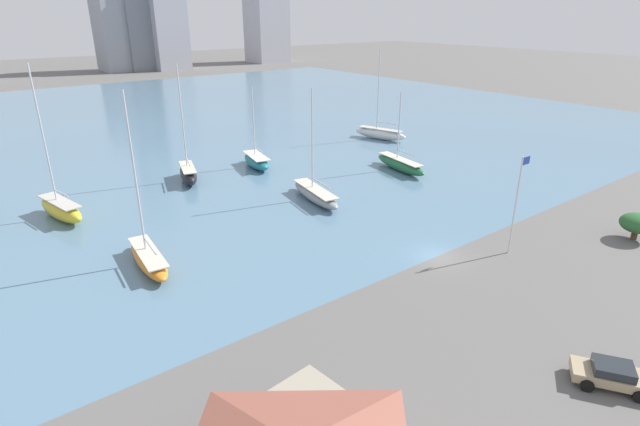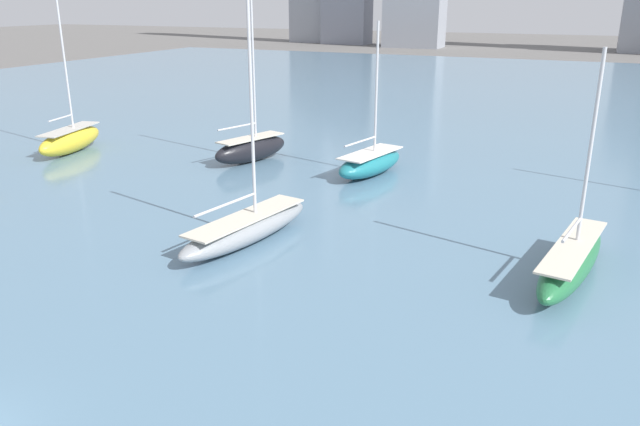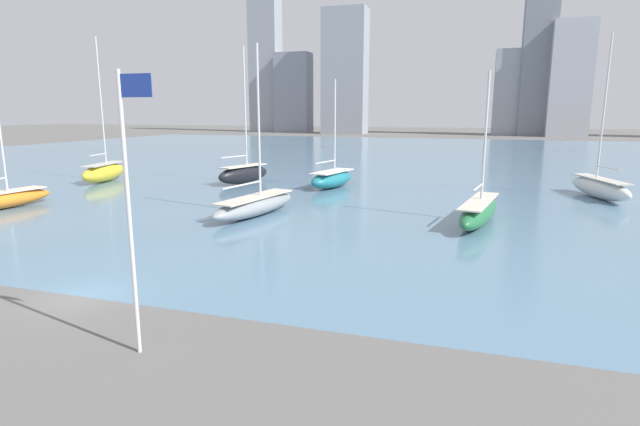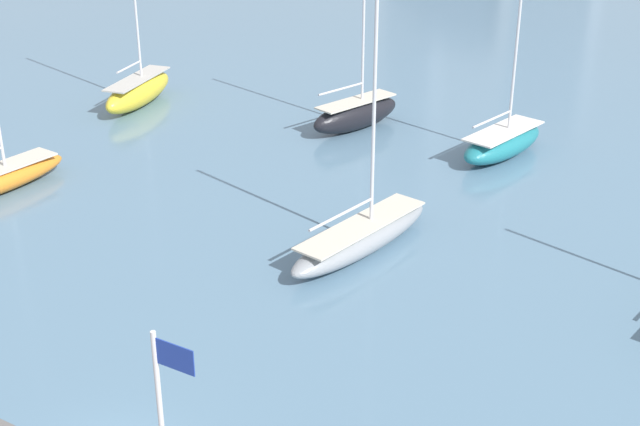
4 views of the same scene
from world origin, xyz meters
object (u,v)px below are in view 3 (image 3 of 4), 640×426
(sailboat_gray, at_px, (255,205))
(sailboat_black, at_px, (244,173))
(flag_pole, at_px, (130,204))
(sailboat_white, at_px, (600,187))
(sailboat_yellow, at_px, (104,171))
(sailboat_orange, at_px, (1,199))
(sailboat_teal, at_px, (332,179))
(sailboat_green, at_px, (479,211))

(sailboat_gray, relative_size, sailboat_black, 0.87)
(flag_pole, distance_m, sailboat_gray, 23.21)
(sailboat_white, bearing_deg, sailboat_yellow, 168.77)
(sailboat_black, xyz_separation_m, sailboat_orange, (-12.60, -20.04, -0.29))
(sailboat_gray, height_order, sailboat_yellow, sailboat_yellow)
(sailboat_teal, xyz_separation_m, sailboat_green, (15.24, -13.72, -0.03))
(sailboat_black, height_order, sailboat_yellow, sailboat_yellow)
(sailboat_yellow, bearing_deg, sailboat_black, 0.66)
(sailboat_black, bearing_deg, flag_pole, -51.27)
(sailboat_white, relative_size, sailboat_yellow, 0.92)
(sailboat_gray, relative_size, sailboat_white, 0.87)
(sailboat_orange, bearing_deg, sailboat_yellow, 107.96)
(flag_pole, xyz_separation_m, sailboat_white, (21.43, 39.48, -4.07))
(flag_pole, height_order, sailboat_black, sailboat_black)
(sailboat_gray, relative_size, sailboat_yellow, 0.80)
(sailboat_green, height_order, sailboat_white, sailboat_white)
(sailboat_green, bearing_deg, flag_pole, -104.72)
(sailboat_teal, height_order, sailboat_white, sailboat_white)
(sailboat_gray, bearing_deg, sailboat_black, 129.07)
(sailboat_green, bearing_deg, sailboat_gray, -163.14)
(sailboat_orange, bearing_deg, flag_pole, -27.41)
(flag_pole, bearing_deg, sailboat_yellow, 132.33)
(sailboat_teal, xyz_separation_m, sailboat_gray, (-1.52, -16.04, -0.11))
(sailboat_black, relative_size, sailboat_orange, 0.98)
(flag_pole, xyz_separation_m, sailboat_green, (10.67, 24.30, -4.18))
(sailboat_teal, bearing_deg, sailboat_white, 15.18)
(flag_pole, bearing_deg, sailboat_teal, 96.85)
(sailboat_teal, xyz_separation_m, sailboat_black, (-10.47, -0.08, 0.18))
(sailboat_orange, bearing_deg, sailboat_green, 15.00)
(sailboat_teal, height_order, sailboat_black, sailboat_black)
(flag_pole, bearing_deg, sailboat_gray, 105.48)
(sailboat_black, bearing_deg, sailboat_orange, -105.06)
(sailboat_green, relative_size, sailboat_white, 0.72)
(sailboat_gray, xyz_separation_m, sailboat_orange, (-21.56, -4.08, -0.00))
(flag_pole, distance_m, sailboat_green, 26.87)
(sailboat_teal, relative_size, sailboat_green, 1.05)
(sailboat_black, distance_m, sailboat_orange, 23.67)
(sailboat_orange, bearing_deg, sailboat_white, 29.25)
(flag_pole, height_order, sailboat_white, sailboat_white)
(sailboat_gray, height_order, sailboat_white, sailboat_white)
(sailboat_white, bearing_deg, sailboat_gray, -164.36)
(sailboat_white, distance_m, sailboat_orange, 53.60)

